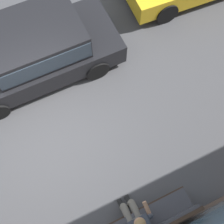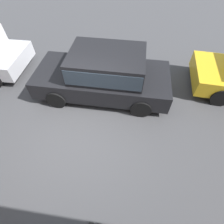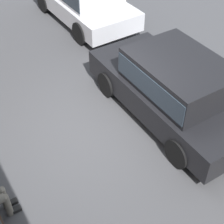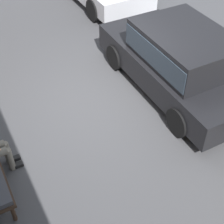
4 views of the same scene
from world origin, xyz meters
name	(u,v)px [view 1 (image 1 of 4)]	position (x,y,z in m)	size (l,w,h in m)	color
ground_plane	(51,130)	(0.00, 0.00, 0.00)	(60.00, 60.00, 0.00)	#424244
bench	(155,222)	(-1.20, 2.90, 0.58)	(1.79, 0.55, 1.01)	#332319
person_on_phone	(135,219)	(-0.88, 2.67, 0.71)	(0.73, 0.74, 1.35)	#6B665B
parked_car_mid	(34,50)	(-0.41, -1.75, 0.82)	(4.27, 1.94, 1.53)	black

